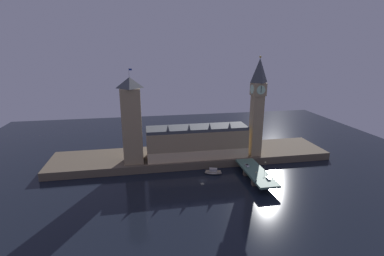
{
  "coord_description": "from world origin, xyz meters",
  "views": [
    {
      "loc": [
        -38.08,
        -169.79,
        86.81
      ],
      "look_at": [
        -3.62,
        20.0,
        32.16
      ],
      "focal_mm": 26.0,
      "sensor_mm": 36.0,
      "label": 1
    }
  ],
  "objects_px": {
    "victoria_tower": "(132,121)",
    "boat_upstream": "(213,172)",
    "pedestrian_mid_walk": "(267,172)",
    "street_lamp_mid": "(265,165)",
    "car_southbound_lead": "(268,178)",
    "car_northbound_lead": "(247,165)",
    "pedestrian_near_rail": "(257,181)",
    "clock_tower": "(257,105)",
    "street_lamp_near": "(256,175)"
  },
  "relations": [
    {
      "from": "clock_tower",
      "to": "car_northbound_lead",
      "type": "xyz_separation_m",
      "value": [
        -14.23,
        -21.46,
        -39.66
      ]
    },
    {
      "from": "car_southbound_lead",
      "to": "victoria_tower",
      "type": "bearing_deg",
      "value": 151.74
    },
    {
      "from": "clock_tower",
      "to": "pedestrian_mid_walk",
      "type": "relative_size",
      "value": 42.47
    },
    {
      "from": "pedestrian_mid_walk",
      "to": "boat_upstream",
      "type": "bearing_deg",
      "value": 150.66
    },
    {
      "from": "victoria_tower",
      "to": "car_southbound_lead",
      "type": "bearing_deg",
      "value": -28.26
    },
    {
      "from": "car_northbound_lead",
      "to": "pedestrian_near_rail",
      "type": "xyz_separation_m",
      "value": [
        -3.02,
        -24.12,
        0.2
      ]
    },
    {
      "from": "pedestrian_mid_walk",
      "to": "boat_upstream",
      "type": "height_order",
      "value": "pedestrian_mid_walk"
    },
    {
      "from": "victoria_tower",
      "to": "boat_upstream",
      "type": "bearing_deg",
      "value": -19.16
    },
    {
      "from": "pedestrian_mid_walk",
      "to": "boat_upstream",
      "type": "xyz_separation_m",
      "value": [
        -32.67,
        18.36,
        -5.56
      ]
    },
    {
      "from": "car_southbound_lead",
      "to": "street_lamp_near",
      "type": "xyz_separation_m",
      "value": [
        -9.45,
        -1.98,
        3.69
      ]
    },
    {
      "from": "pedestrian_mid_walk",
      "to": "clock_tower",
      "type": "bearing_deg",
      "value": 81.61
    },
    {
      "from": "victoria_tower",
      "to": "clock_tower",
      "type": "bearing_deg",
      "value": -1.7
    },
    {
      "from": "car_northbound_lead",
      "to": "street_lamp_near",
      "type": "xyz_separation_m",
      "value": [
        -3.42,
        -23.82,
        3.7
      ]
    },
    {
      "from": "pedestrian_near_rail",
      "to": "street_lamp_near",
      "type": "bearing_deg",
      "value": 143.25
    },
    {
      "from": "street_lamp_near",
      "to": "boat_upstream",
      "type": "xyz_separation_m",
      "value": [
        -20.2,
        28.59,
        -8.97
      ]
    },
    {
      "from": "boat_upstream",
      "to": "pedestrian_mid_walk",
      "type": "bearing_deg",
      "value": -29.34
    },
    {
      "from": "car_northbound_lead",
      "to": "boat_upstream",
      "type": "height_order",
      "value": "car_northbound_lead"
    },
    {
      "from": "victoria_tower",
      "to": "pedestrian_near_rail",
      "type": "relative_size",
      "value": 41.73
    },
    {
      "from": "victoria_tower",
      "to": "boat_upstream",
      "type": "distance_m",
      "value": 69.33
    },
    {
      "from": "pedestrian_mid_walk",
      "to": "street_lamp_mid",
      "type": "height_order",
      "value": "street_lamp_mid"
    },
    {
      "from": "pedestrian_near_rail",
      "to": "car_northbound_lead",
      "type": "bearing_deg",
      "value": 82.87
    },
    {
      "from": "boat_upstream",
      "to": "pedestrian_near_rail",
      "type": "bearing_deg",
      "value": -54.5
    },
    {
      "from": "victoria_tower",
      "to": "pedestrian_near_rail",
      "type": "bearing_deg",
      "value": -32.24
    },
    {
      "from": "victoria_tower",
      "to": "car_northbound_lead",
      "type": "height_order",
      "value": "victoria_tower"
    },
    {
      "from": "victoria_tower",
      "to": "street_lamp_mid",
      "type": "relative_size",
      "value": 10.37
    },
    {
      "from": "pedestrian_mid_walk",
      "to": "street_lamp_mid",
      "type": "relative_size",
      "value": 0.27
    },
    {
      "from": "car_southbound_lead",
      "to": "pedestrian_near_rail",
      "type": "height_order",
      "value": "pedestrian_near_rail"
    },
    {
      "from": "victoria_tower",
      "to": "pedestrian_near_rail",
      "type": "height_order",
      "value": "victoria_tower"
    },
    {
      "from": "clock_tower",
      "to": "street_lamp_mid",
      "type": "height_order",
      "value": "clock_tower"
    },
    {
      "from": "victoria_tower",
      "to": "car_northbound_lead",
      "type": "xyz_separation_m",
      "value": [
        79.72,
        -24.26,
        -30.52
      ]
    },
    {
      "from": "clock_tower",
      "to": "street_lamp_mid",
      "type": "distance_m",
      "value": 47.61
    },
    {
      "from": "pedestrian_mid_walk",
      "to": "street_lamp_near",
      "type": "distance_m",
      "value": 16.48
    },
    {
      "from": "clock_tower",
      "to": "car_southbound_lead",
      "type": "bearing_deg",
      "value": -100.71
    },
    {
      "from": "car_southbound_lead",
      "to": "boat_upstream",
      "type": "bearing_deg",
      "value": 138.1
    },
    {
      "from": "pedestrian_near_rail",
      "to": "pedestrian_mid_walk",
      "type": "relative_size",
      "value": 0.91
    },
    {
      "from": "car_southbound_lead",
      "to": "pedestrian_near_rail",
      "type": "xyz_separation_m",
      "value": [
        -9.05,
        -2.28,
        0.19
      ]
    },
    {
      "from": "clock_tower",
      "to": "street_lamp_mid",
      "type": "xyz_separation_m",
      "value": [
        -4.77,
        -30.56,
        -36.19
      ]
    },
    {
      "from": "clock_tower",
      "to": "street_lamp_near",
      "type": "distance_m",
      "value": 60.46
    },
    {
      "from": "pedestrian_near_rail",
      "to": "pedestrian_mid_walk",
      "type": "xyz_separation_m",
      "value": [
        12.07,
        10.52,
        0.09
      ]
    },
    {
      "from": "car_northbound_lead",
      "to": "pedestrian_near_rail",
      "type": "bearing_deg",
      "value": -97.13
    },
    {
      "from": "pedestrian_near_rail",
      "to": "street_lamp_mid",
      "type": "height_order",
      "value": "street_lamp_mid"
    },
    {
      "from": "victoria_tower",
      "to": "car_northbound_lead",
      "type": "relative_size",
      "value": 16.28
    },
    {
      "from": "victoria_tower",
      "to": "street_lamp_mid",
      "type": "bearing_deg",
      "value": -20.51
    },
    {
      "from": "street_lamp_near",
      "to": "street_lamp_mid",
      "type": "distance_m",
      "value": 19.55
    },
    {
      "from": "street_lamp_near",
      "to": "pedestrian_mid_walk",
      "type": "bearing_deg",
      "value": 39.35
    },
    {
      "from": "clock_tower",
      "to": "pedestrian_near_rail",
      "type": "distance_m",
      "value": 62.71
    },
    {
      "from": "victoria_tower",
      "to": "boat_upstream",
      "type": "height_order",
      "value": "victoria_tower"
    },
    {
      "from": "clock_tower",
      "to": "car_northbound_lead",
      "type": "bearing_deg",
      "value": -123.54
    },
    {
      "from": "victoria_tower",
      "to": "car_northbound_lead",
      "type": "bearing_deg",
      "value": -16.92
    },
    {
      "from": "pedestrian_mid_walk",
      "to": "pedestrian_near_rail",
      "type": "bearing_deg",
      "value": -138.91
    }
  ]
}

